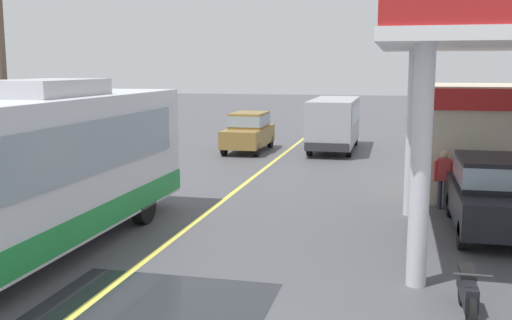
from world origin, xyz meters
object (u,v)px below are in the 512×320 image
car_at_pump (490,191)px  car_trailing_behind_bus (249,130)px  motorcycle_parked_forecourt (467,291)px  pedestrian_near_pump (444,176)px  minibus_opposing_lane (334,119)px  coach_bus_main (24,179)px

car_at_pump → car_trailing_behind_bus: 15.23m
car_at_pump → motorcycle_parked_forecourt: size_ratio=2.33×
motorcycle_parked_forecourt → pedestrian_near_pump: pedestrian_near_pump is taller
motorcycle_parked_forecourt → car_trailing_behind_bus: size_ratio=0.43×
motorcycle_parked_forecourt → minibus_opposing_lane: bearing=102.1°
car_at_pump → motorcycle_parked_forecourt: car_at_pump is taller
coach_bus_main → pedestrian_near_pump: bearing=37.7°
car_at_pump → minibus_opposing_lane: minibus_opposing_lane is taller
minibus_opposing_lane → motorcycle_parked_forecourt: (4.03, -18.86, -1.03)m
car_at_pump → minibus_opposing_lane: 14.44m
motorcycle_parked_forecourt → car_trailing_behind_bus: (-7.92, 17.65, 0.57)m
car_at_pump → car_trailing_behind_bus: same height
motorcycle_parked_forecourt → car_trailing_behind_bus: 19.35m
motorcycle_parked_forecourt → pedestrian_near_pump: 7.61m
coach_bus_main → motorcycle_parked_forecourt: 8.61m
motorcycle_parked_forecourt → car_trailing_behind_bus: car_trailing_behind_bus is taller
motorcycle_parked_forecourt → pedestrian_near_pump: size_ratio=1.08×
minibus_opposing_lane → coach_bus_main: bearing=-103.9°
car_at_pump → pedestrian_near_pump: bearing=112.0°
coach_bus_main → car_trailing_behind_bus: bearing=88.1°
minibus_opposing_lane → pedestrian_near_pump: minibus_opposing_lane is taller
car_trailing_behind_bus → car_at_pump: bearing=-53.8°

